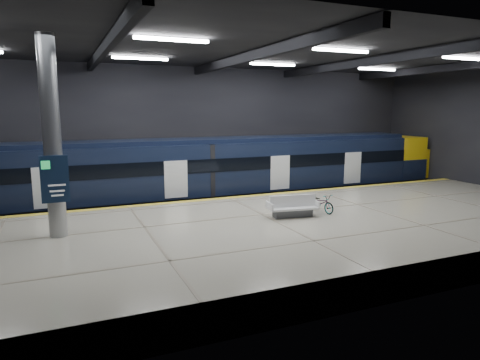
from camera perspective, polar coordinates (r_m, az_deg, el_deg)
ground at (r=19.44m, az=1.67°, el=-7.09°), size 30.00×30.00×0.00m
room_shell at (r=18.64m, az=1.75°, el=10.02°), size 30.10×16.10×8.05m
platform at (r=17.14m, az=5.21°, el=-7.48°), size 30.00×11.00×1.10m
safety_strip at (r=21.62m, az=-1.38°, el=-2.37°), size 30.00×0.40×0.01m
rails at (r=24.36m, az=-3.77°, el=-3.51°), size 30.00×1.52×0.16m
train at (r=24.87m, az=1.37°, el=1.42°), size 29.40×2.84×3.79m
bench at (r=17.92m, az=7.01°, el=-3.88°), size 2.18×1.16×0.92m
bicycle at (r=18.93m, az=10.75°, el=-3.01°), size 0.78×1.59×0.80m
pannier_bag at (r=18.66m, az=9.19°, el=-3.86°), size 0.32×0.21×0.35m
info_column at (r=15.92m, az=-23.76°, el=4.81°), size 0.90×0.78×6.90m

